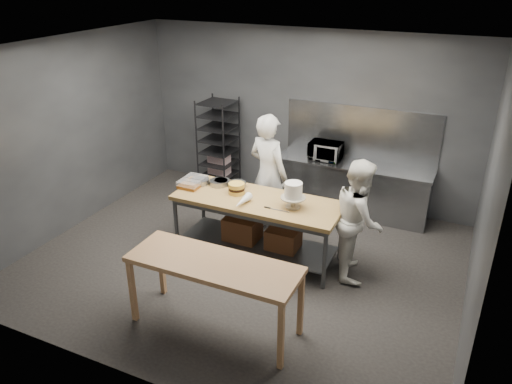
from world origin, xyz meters
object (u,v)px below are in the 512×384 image
(chef_behind, at_px, (268,175))
(microwave, at_px, (325,151))
(frosted_cake_stand, at_px, (293,192))
(layer_cake, at_px, (237,188))
(chef_right, at_px, (359,219))
(work_table, at_px, (258,221))
(near_counter, at_px, (214,269))
(speed_rack, at_px, (219,146))

(chef_behind, bearing_deg, microwave, -97.68)
(microwave, distance_m, frosted_cake_stand, 2.01)
(layer_cake, bearing_deg, chef_right, 3.89)
(work_table, xyz_separation_m, chef_behind, (-0.18, 0.77, 0.39))
(work_table, xyz_separation_m, layer_cake, (-0.36, 0.04, 0.43))
(near_counter, relative_size, layer_cake, 8.57)
(near_counter, height_order, chef_behind, chef_behind)
(near_counter, height_order, speed_rack, speed_rack)
(speed_rack, bearing_deg, frosted_cake_stand, -41.04)
(work_table, height_order, layer_cake, layer_cake)
(work_table, height_order, chef_behind, chef_behind)
(chef_right, bearing_deg, near_counter, 130.52)
(work_table, distance_m, speed_rack, 2.52)
(frosted_cake_stand, height_order, layer_cake, frosted_cake_stand)
(near_counter, bearing_deg, chef_right, 56.71)
(near_counter, distance_m, chef_behind, 2.48)
(speed_rack, bearing_deg, near_counter, -62.11)
(microwave, height_order, frosted_cake_stand, frosted_cake_stand)
(chef_right, bearing_deg, frosted_cake_stand, 86.97)
(near_counter, height_order, microwave, microwave)
(microwave, relative_size, layer_cake, 2.32)
(chef_behind, xyz_separation_m, microwave, (0.55, 1.18, 0.08))
(speed_rack, relative_size, microwave, 3.23)
(frosted_cake_stand, xyz_separation_m, layer_cake, (-0.90, 0.08, -0.15))
(near_counter, bearing_deg, microwave, 87.56)
(layer_cake, bearing_deg, microwave, 69.31)
(speed_rack, xyz_separation_m, microwave, (2.03, 0.08, 0.19))
(chef_behind, height_order, microwave, chef_behind)
(near_counter, relative_size, chef_right, 1.19)
(chef_behind, relative_size, chef_right, 1.15)
(chef_behind, xyz_separation_m, layer_cake, (-0.18, -0.74, 0.03))
(work_table, bearing_deg, layer_cake, 174.39)
(chef_behind, xyz_separation_m, frosted_cake_stand, (0.72, -0.82, 0.18))
(chef_behind, distance_m, microwave, 1.30)
(speed_rack, height_order, frosted_cake_stand, speed_rack)
(work_table, xyz_separation_m, near_counter, (0.21, -1.67, 0.24))
(chef_right, height_order, frosted_cake_stand, chef_right)
(chef_behind, height_order, frosted_cake_stand, chef_behind)
(microwave, bearing_deg, work_table, -100.55)
(work_table, distance_m, frosted_cake_stand, 0.79)
(work_table, height_order, frosted_cake_stand, frosted_cake_stand)
(microwave, bearing_deg, chef_right, -59.80)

